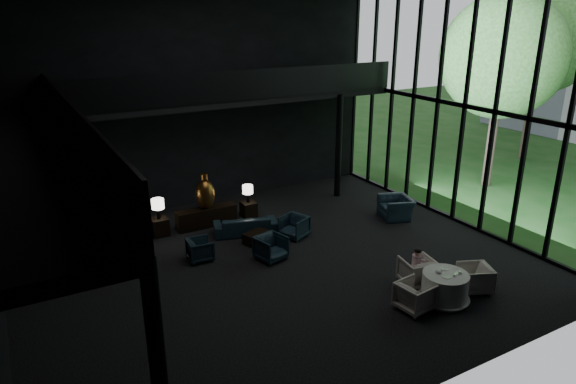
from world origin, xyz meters
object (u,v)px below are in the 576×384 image
window_armchair (396,203)px  dining_table (444,289)px  bronze_urn (205,194)px  table_lamp_left (158,205)px  dining_chair_north (417,269)px  lounge_armchair_east (294,225)px  coffee_table (260,239)px  console (207,217)px  lounge_armchair_south (271,246)px  dining_chair_west (415,294)px  child (417,258)px  dining_chair_east (475,277)px  side_table_left (160,227)px  side_table_right (249,210)px  sofa (245,222)px  table_lamp_right (248,190)px  lounge_armchair_west (200,249)px

window_armchair → dining_table: size_ratio=0.95×
bronze_urn → table_lamp_left: 1.60m
dining_chair_north → lounge_armchair_east: bearing=-61.5°
lounge_armchair_east → coffee_table: (-1.20, 0.07, -0.23)m
console → coffee_table: bearing=-66.7°
lounge_armchair_south → dining_chair_west: lounge_armchair_south is taller
table_lamp_left → dining_chair_west: (4.16, -7.42, -0.65)m
child → lounge_armchair_east: bearing=-72.2°
dining_chair_west → bronze_urn: bearing=12.2°
lounge_armchair_south → table_lamp_left: bearing=111.3°
dining_table → child: child is taller
dining_chair_east → coffee_table: bearing=-122.2°
side_table_left → dining_chair_east: size_ratio=0.73×
lounge_armchair_south → window_armchair: 5.39m
table_lamp_left → window_armchair: 8.15m
side_table_right → lounge_armchair_south: bearing=-104.2°
dining_table → dining_chair_west: bearing=176.4°
table_lamp_left → dining_chair_west: size_ratio=0.81×
sofa → side_table_left: bearing=-10.4°
table_lamp_right → dining_chair_west: table_lamp_right is taller
lounge_armchair_west → dining_chair_east: 7.65m
coffee_table → window_armchair: bearing=-4.4°
lounge_armchair_west → child: bearing=-128.0°
table_lamp_left → dining_table: size_ratio=0.52×
table_lamp_left → dining_chair_east: table_lamp_left is taller
side_table_left → side_table_right: (3.20, -0.01, -0.02)m
dining_chair_west → side_table_right: bearing=0.5°
lounge_armchair_south → coffee_table: lounge_armchair_south is taller
window_armchair → table_lamp_left: bearing=-90.8°
lounge_armchair_south → dining_chair_west: size_ratio=1.01×
dining_chair_west → console: bearing=12.3°
side_table_left → dining_table: bearing=-55.8°
lounge_armchair_south → dining_chair_east: lounge_armchair_south is taller
lounge_armchair_west → lounge_armchair_east: (3.20, 0.03, 0.07)m
bronze_urn → side_table_left: 1.83m
console → side_table_left: bearing=178.0°
sofa → dining_chair_north: (2.59, -5.27, 0.06)m
side_table_left → coffee_table: bearing=-41.3°
dining_table → dining_chair_north: size_ratio=1.44×
side_table_left → dining_chair_north: size_ratio=0.65×
dining_table → dining_chair_east: dining_chair_east is taller
window_armchair → lounge_armchair_east: bearing=-76.9°
sofa → dining_chair_west: bearing=121.8°
bronze_urn → sofa: 1.69m
table_lamp_left → dining_chair_west: 8.53m
side_table_right → dining_chair_east: bearing=-68.6°
table_lamp_right → sofa: bearing=-119.1°
lounge_armchair_east → dining_chair_east: 5.76m
dining_chair_east → bronze_urn: bearing=-125.2°
console → side_table_right: (1.60, 0.05, -0.05)m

